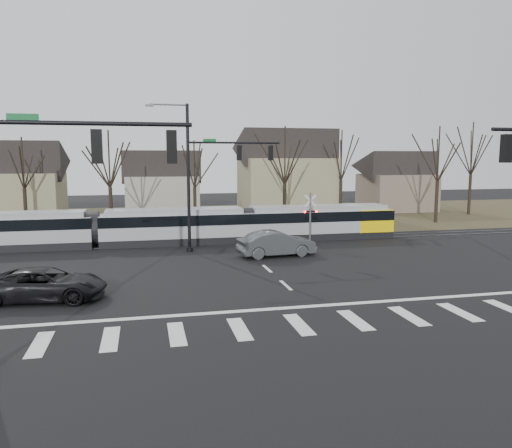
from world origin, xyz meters
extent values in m
plane|color=black|center=(0.00, 0.00, 0.00)|extent=(140.00, 140.00, 0.00)
cube|color=#38331E|center=(0.00, 32.00, 0.01)|extent=(140.00, 28.00, 0.01)
cube|color=silver|center=(-10.80, -4.00, 0.01)|extent=(0.60, 2.60, 0.01)
cube|color=silver|center=(-8.40, -4.00, 0.01)|extent=(0.60, 2.60, 0.01)
cube|color=silver|center=(-6.00, -4.00, 0.01)|extent=(0.60, 2.60, 0.01)
cube|color=silver|center=(-3.60, -4.00, 0.01)|extent=(0.60, 2.60, 0.01)
cube|color=silver|center=(-1.20, -4.00, 0.01)|extent=(0.60, 2.60, 0.01)
cube|color=silver|center=(1.20, -4.00, 0.01)|extent=(0.60, 2.60, 0.01)
cube|color=silver|center=(3.60, -4.00, 0.01)|extent=(0.60, 2.60, 0.01)
cube|color=silver|center=(6.00, -4.00, 0.01)|extent=(0.60, 2.60, 0.01)
cube|color=silver|center=(8.40, -4.00, 0.01)|extent=(0.60, 2.60, 0.01)
cube|color=silver|center=(0.00, -1.80, 0.01)|extent=(28.00, 0.35, 0.01)
cube|color=silver|center=(0.00, 2.00, 0.01)|extent=(0.18, 2.00, 0.01)
cube|color=silver|center=(0.00, 6.00, 0.01)|extent=(0.18, 2.00, 0.01)
cube|color=silver|center=(0.00, 10.00, 0.01)|extent=(0.18, 2.00, 0.01)
cube|color=silver|center=(0.00, 14.00, 0.01)|extent=(0.18, 2.00, 0.01)
cube|color=silver|center=(0.00, 18.00, 0.01)|extent=(0.18, 2.00, 0.01)
cube|color=silver|center=(0.00, 22.00, 0.01)|extent=(0.18, 2.00, 0.01)
cube|color=silver|center=(0.00, 26.00, 0.01)|extent=(0.18, 2.00, 0.01)
cube|color=silver|center=(0.00, 30.00, 0.01)|extent=(0.18, 2.00, 0.01)
cube|color=#59595E|center=(0.00, 15.10, 0.03)|extent=(90.00, 0.12, 0.06)
cube|color=#59595E|center=(0.00, 16.50, 0.03)|extent=(90.00, 0.12, 0.06)
cube|color=gray|center=(-16.81, 16.00, 1.35)|extent=(12.05, 2.60, 2.71)
cube|color=black|center=(-16.81, 16.00, 1.90)|extent=(12.07, 2.63, 0.79)
cube|color=gray|center=(-4.76, 16.00, 1.35)|extent=(11.12, 2.60, 2.71)
cube|color=black|center=(-4.76, 16.00, 1.90)|extent=(11.14, 2.63, 0.79)
cube|color=gray|center=(6.83, 16.00, 1.35)|extent=(12.05, 2.60, 2.71)
cube|color=black|center=(6.83, 16.00, 1.90)|extent=(12.07, 2.63, 0.79)
cube|color=yellow|center=(11.37, 16.00, 1.44)|extent=(2.97, 2.65, 1.81)
imported|color=#3E4244|center=(1.55, 9.59, 0.86)|extent=(2.91, 5.58, 1.71)
imported|color=black|center=(-11.63, 1.85, 0.76)|extent=(3.91, 6.11, 1.52)
cylinder|color=black|center=(-8.75, -6.00, 7.60)|extent=(6.50, 0.14, 0.14)
cube|color=#0C5926|center=(-10.50, -6.00, 7.75)|extent=(0.90, 0.03, 0.22)
cube|color=black|center=(-8.43, -6.00, 6.90)|extent=(0.32, 0.32, 1.05)
sphere|color=#FF0C07|center=(-8.43, -6.00, 7.23)|extent=(0.22, 0.22, 0.22)
cube|color=black|center=(-6.15, -6.00, 6.90)|extent=(0.32, 0.32, 1.05)
sphere|color=#FF0C07|center=(-6.15, -6.00, 7.23)|extent=(0.22, 0.22, 0.22)
cube|color=black|center=(6.15, -6.00, 6.90)|extent=(0.32, 0.32, 1.05)
sphere|color=#FF0C07|center=(6.15, -6.00, 7.23)|extent=(0.22, 0.22, 0.22)
cylinder|color=black|center=(-4.00, 12.50, 5.10)|extent=(0.22, 0.22, 10.20)
cylinder|color=black|center=(-4.00, 12.50, 0.15)|extent=(0.44, 0.44, 0.30)
cylinder|color=black|center=(-0.75, 12.50, 7.60)|extent=(6.50, 0.14, 0.14)
cube|color=#0C5926|center=(-2.50, 12.50, 7.75)|extent=(0.90, 0.03, 0.22)
cube|color=black|center=(-0.42, 12.50, 6.90)|extent=(0.32, 0.32, 1.05)
sphere|color=#FF0C07|center=(-0.42, 12.50, 7.23)|extent=(0.22, 0.22, 0.22)
cube|color=black|center=(1.85, 12.50, 6.90)|extent=(0.32, 0.32, 1.05)
sphere|color=#FF0C07|center=(1.85, 12.50, 7.23)|extent=(0.22, 0.22, 0.22)
cube|color=#59595B|center=(-6.50, 12.50, 10.02)|extent=(0.55, 0.22, 0.14)
cylinder|color=#59595B|center=(5.00, 12.80, 2.00)|extent=(0.14, 0.14, 4.00)
cylinder|color=#59595B|center=(5.00, 12.80, 0.10)|extent=(0.36, 0.36, 0.20)
cube|color=silver|center=(5.00, 12.80, 3.40)|extent=(0.95, 0.04, 0.95)
cube|color=silver|center=(5.00, 12.80, 3.40)|extent=(0.95, 0.04, 0.95)
cube|color=black|center=(5.00, 12.80, 2.60)|extent=(1.00, 0.10, 0.12)
sphere|color=#FF0C07|center=(4.55, 12.72, 2.60)|extent=(0.18, 0.18, 0.18)
sphere|color=#FF0C07|center=(5.45, 12.72, 2.60)|extent=(0.18, 0.18, 0.18)
cube|color=gray|center=(-20.00, 34.00, 2.50)|extent=(9.00, 8.00, 5.00)
cube|color=gray|center=(-5.00, 36.00, 2.25)|extent=(8.00, 7.00, 4.50)
cube|color=gray|center=(9.00, 33.00, 3.25)|extent=(10.00, 8.00, 6.50)
cube|color=#67584B|center=(24.00, 35.00, 2.25)|extent=(8.00, 7.00, 4.50)
camera|label=1|loc=(-7.07, -22.21, 6.56)|focal=35.00mm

